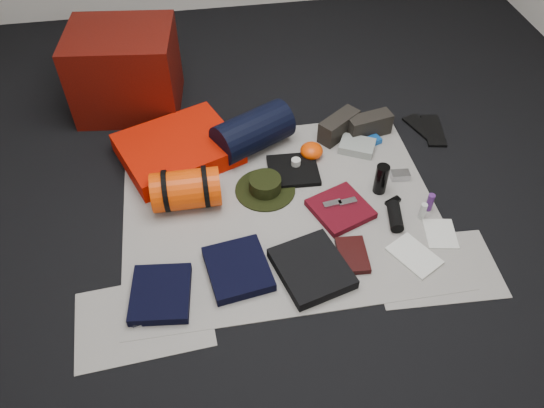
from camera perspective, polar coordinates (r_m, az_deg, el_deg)
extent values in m
cube|color=black|center=(2.76, 0.88, -0.57)|extent=(4.50, 4.50, 0.02)
cube|color=#B3AFA6|center=(2.75, 0.88, -0.39)|extent=(1.60, 1.30, 0.01)
cube|color=#B3AFA6|center=(2.41, -13.63, -11.93)|extent=(0.61, 0.44, 0.00)
cube|color=#B3AFA6|center=(2.62, 17.16, -6.58)|extent=(0.60, 0.43, 0.00)
cube|color=#500B05|center=(3.39, -15.47, 13.68)|extent=(0.66, 0.57, 0.50)
cube|color=red|center=(3.04, -10.05, 5.86)|extent=(0.75, 0.69, 0.11)
cylinder|color=#ED3F03|center=(2.72, -9.23, 1.54)|extent=(0.35, 0.20, 0.20)
cylinder|color=black|center=(2.73, -11.33, 1.38)|extent=(0.02, 0.22, 0.22)
cylinder|color=black|center=(2.72, -7.15, 1.89)|extent=(0.03, 0.22, 0.22)
cylinder|color=black|center=(3.02, -2.08, 7.78)|extent=(0.50, 0.41, 0.23)
cylinder|color=black|center=(2.83, -0.73, 1.56)|extent=(0.41, 0.41, 0.01)
cylinder|color=black|center=(2.80, -0.74, 2.16)|extent=(0.17, 0.17, 0.08)
cube|color=black|center=(3.15, 7.20, 8.29)|extent=(0.27, 0.24, 0.13)
cube|color=black|center=(3.19, 10.41, 8.35)|extent=(0.28, 0.15, 0.13)
cube|color=black|center=(3.34, 16.95, 7.56)|extent=(0.16, 0.30, 0.02)
cube|color=black|center=(3.34, 15.95, 7.79)|extent=(0.19, 0.29, 0.02)
cube|color=black|center=(2.44, -11.88, -9.42)|extent=(0.29, 0.32, 0.05)
cube|color=black|center=(2.47, -3.67, -6.96)|extent=(0.32, 0.35, 0.05)
cube|color=black|center=(2.47, 4.29, -6.91)|extent=(0.38, 0.41, 0.05)
cube|color=black|center=(2.92, 2.30, 3.65)|extent=(0.28, 0.27, 0.03)
cube|color=#550913|center=(2.73, 7.37, -0.52)|extent=(0.35, 0.35, 0.04)
ellipsoid|color=#ED3F03|center=(3.01, 4.28, 5.73)|extent=(0.15, 0.15, 0.08)
cube|color=gray|center=(3.10, 9.14, 6.16)|extent=(0.24, 0.22, 0.05)
cylinder|color=black|center=(2.82, 11.66, 2.65)|extent=(0.09, 0.09, 0.17)
cylinder|color=black|center=(2.73, 13.11, -1.32)|extent=(0.10, 0.18, 0.07)
cube|color=#ACADB1|center=(2.97, 13.61, 3.02)|extent=(0.10, 0.07, 0.04)
cube|color=#10499B|center=(3.16, 10.70, 6.68)|extent=(0.12, 0.09, 0.03)
cylinder|color=#4C2069|center=(2.81, 16.63, 0.18)|extent=(0.04, 0.04, 0.10)
cylinder|color=silver|center=(2.77, 15.91, -0.74)|extent=(0.03, 0.03, 0.10)
cube|color=black|center=(2.55, 8.65, -5.45)|extent=(0.15, 0.22, 0.03)
cube|color=silver|center=(2.62, 15.04, -5.38)|extent=(0.25, 0.28, 0.01)
cube|color=silver|center=(2.75, 17.66, -3.05)|extent=(0.18, 0.21, 0.01)
cube|color=black|center=(2.83, 12.88, 0.26)|extent=(0.09, 0.07, 0.02)
cube|color=#ACADB1|center=(2.41, -14.02, -11.87)|extent=(0.09, 0.09, 0.01)
cylinder|color=beige|center=(2.93, 2.59, 4.53)|extent=(0.05, 0.05, 0.04)
cube|color=#ACADB1|center=(2.72, 6.50, 0.04)|extent=(0.10, 0.05, 0.01)
cube|color=#ACADB1|center=(2.74, 8.12, 0.24)|extent=(0.10, 0.05, 0.01)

